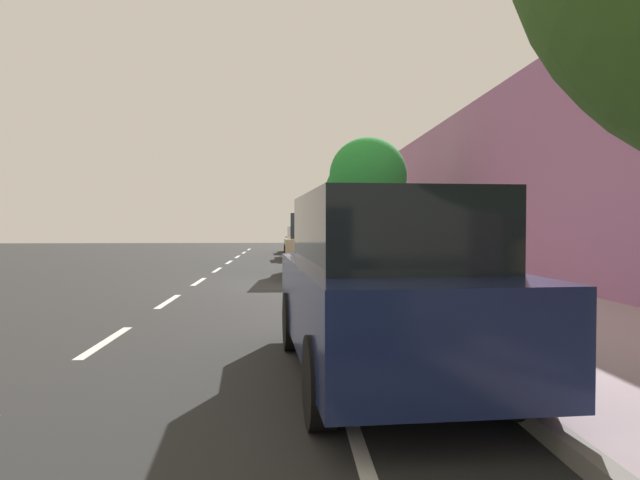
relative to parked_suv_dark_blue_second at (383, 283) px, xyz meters
name	(u,v)px	position (x,y,z in m)	size (l,w,h in m)	color
ground	(303,283)	(-0.60, 10.05, -1.03)	(69.41, 69.41, 0.00)	#292929
sidewalk	(434,279)	(3.19, 10.05, -0.95)	(4.27, 43.38, 0.15)	#A7929E
curb_edge	(358,280)	(0.97, 10.05, -0.95)	(0.16, 43.38, 0.15)	gray
lane_stripe_centre	(199,282)	(-3.60, 10.46, -1.02)	(0.14, 44.20, 0.01)	white
lane_stripe_bike_edge	(307,282)	(-0.50, 10.05, -1.02)	(0.12, 43.38, 0.01)	white
building_facade	(516,180)	(5.57, 10.05, 1.91)	(0.50, 43.38, 5.87)	#A76896
parked_suv_dark_blue_second	(383,283)	(0.00, 0.00, 0.00)	(2.22, 4.82, 1.99)	navy
parked_suv_tan_mid	(319,244)	(-0.04, 12.07, 0.00)	(2.14, 4.79, 1.99)	tan
parked_sedan_silver_far	(305,243)	(-0.21, 21.40, -0.27)	(2.07, 4.51, 1.52)	#B7BABF
parked_sedan_black_farthest	(302,240)	(-0.23, 27.47, -0.27)	(1.99, 4.47, 1.52)	black
bicycle_at_curb	(359,283)	(0.51, 6.09, -0.63)	(1.78, 0.46, 0.80)	black
cyclist_with_backpack	(373,257)	(0.73, 5.65, -0.04)	(0.46, 0.61, 1.63)	#C6B284
street_tree_mid_block	(368,177)	(1.97, 15.14, 2.42)	(2.90, 2.90, 4.76)	brown
street_tree_far_end	(352,192)	(1.97, 20.30, 2.14)	(2.54, 2.54, 4.41)	#513F1E
street_tree_corner	(340,199)	(1.97, 26.49, 2.09)	(2.60, 2.60, 4.20)	brown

